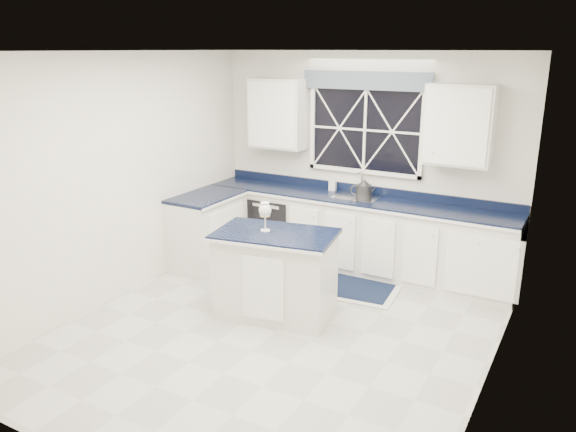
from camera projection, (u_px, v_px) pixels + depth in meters
The scene contains 13 objects.
ground at pixel (276, 331), 5.62m from camera, with size 4.50×4.50×0.00m, color #B5B5B0.
back_wall at pixel (365, 161), 7.11m from camera, with size 4.00×0.10×2.70m, color beige.
base_cabinets at pixel (324, 234), 7.14m from camera, with size 3.99×1.60×0.90m.
countertop at pixel (355, 199), 6.98m from camera, with size 3.98×0.64×0.04m, color black.
dishwasher at pixel (279, 225), 7.65m from camera, with size 0.60×0.58×0.82m, color black.
window at pixel (365, 123), 6.93m from camera, with size 1.65×0.09×1.26m.
upper_cabinets at pixel (362, 119), 6.81m from camera, with size 3.10×0.34×0.90m.
faucet at pixel (361, 182), 7.10m from camera, with size 0.05×0.20×0.30m.
island at pixel (276, 273), 5.88m from camera, with size 1.33×0.93×0.91m.
rug at pixel (341, 285), 6.70m from camera, with size 1.43×0.95×0.02m.
kettle at pixel (364, 189), 6.96m from camera, with size 0.31×0.24×0.23m.
wine_glass at pixel (265, 211), 5.73m from camera, with size 0.13×0.13×0.30m.
soap_bottle at pixel (333, 183), 7.30m from camera, with size 0.09×0.09×0.19m, color silver.
Camera 1 is at (2.59, -4.34, 2.72)m, focal length 35.00 mm.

